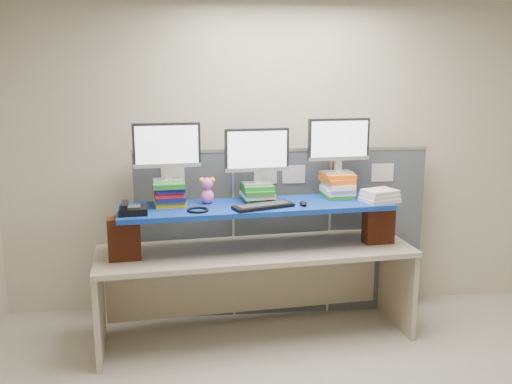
{
  "coord_description": "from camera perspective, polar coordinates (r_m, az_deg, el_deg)",
  "views": [
    {
      "loc": [
        -0.72,
        -3.1,
        2.22
      ],
      "look_at": [
        -0.28,
        1.3,
        1.25
      ],
      "focal_mm": 40.0,
      "sensor_mm": 36.0,
      "label": 1
    }
  ],
  "objects": [
    {
      "name": "desk",
      "position": [
        4.7,
        -0.0,
        -7.5
      ],
      "size": [
        2.62,
        1.02,
        0.78
      ],
      "rotation": [
        0.0,
        0.0,
        0.11
      ],
      "color": "tan",
      "rests_on": "ground"
    },
    {
      "name": "book_stack_right",
      "position": [
        4.83,
        8.14,
        0.71
      ],
      "size": [
        0.27,
        0.33,
        0.2
      ],
      "color": "#1F7624",
      "rests_on": "blue_board"
    },
    {
      "name": "plush_toy",
      "position": [
        4.56,
        -4.9,
        0.18
      ],
      "size": [
        0.13,
        0.09,
        0.21
      ],
      "rotation": [
        0.0,
        0.0,
        0.14
      ],
      "color": "#FF61B7",
      "rests_on": "blue_board"
    },
    {
      "name": "monitor_center",
      "position": [
        4.59,
        0.1,
        3.93
      ],
      "size": [
        0.52,
        0.17,
        0.46
      ],
      "rotation": [
        0.0,
        0.0,
        0.11
      ],
      "color": "#B9B9BE",
      "rests_on": "book_stack_center"
    },
    {
      "name": "desk_phone",
      "position": [
        4.34,
        -12.27,
        -1.73
      ],
      "size": [
        0.22,
        0.2,
        0.09
      ],
      "rotation": [
        0.0,
        0.0,
        0.08
      ],
      "color": "black",
      "rests_on": "blue_board"
    },
    {
      "name": "brick_pier_left",
      "position": [
        4.46,
        -13.02,
        -4.56
      ],
      "size": [
        0.26,
        0.16,
        0.33
      ],
      "primitive_type": "cube",
      "rotation": [
        0.0,
        0.0,
        0.11
      ],
      "color": "maroon",
      "rests_on": "desk"
    },
    {
      "name": "keyboard",
      "position": [
        4.42,
        0.73,
        -1.42
      ],
      "size": [
        0.5,
        0.32,
        0.03
      ],
      "rotation": [
        0.0,
        0.0,
        0.37
      ],
      "color": "black",
      "rests_on": "blue_board"
    },
    {
      "name": "mouse",
      "position": [
        4.52,
        4.75,
        -1.15
      ],
      "size": [
        0.09,
        0.12,
        0.03
      ],
      "primitive_type": "ellipsoid",
      "rotation": [
        0.0,
        0.0,
        0.28
      ],
      "color": "black",
      "rests_on": "blue_board"
    },
    {
      "name": "book_stack_center",
      "position": [
        4.66,
        0.14,
        -0.04
      ],
      "size": [
        0.28,
        0.32,
        0.14
      ],
      "color": "#1F7624",
      "rests_on": "blue_board"
    },
    {
      "name": "blue_board",
      "position": [
        4.55,
        0.0,
        -1.47
      ],
      "size": [
        2.21,
        0.77,
        0.04
      ],
      "primitive_type": "cube",
      "rotation": [
        0.0,
        0.0,
        0.11
      ],
      "color": "navy",
      "rests_on": "brick_pier_left"
    },
    {
      "name": "monitor_right",
      "position": [
        4.77,
        8.27,
        4.94
      ],
      "size": [
        0.52,
        0.17,
        0.46
      ],
      "rotation": [
        0.0,
        0.0,
        0.11
      ],
      "color": "#B9B9BE",
      "rests_on": "book_stack_right"
    },
    {
      "name": "monitor_left",
      "position": [
        4.49,
        -8.91,
        4.34
      ],
      "size": [
        0.52,
        0.17,
        0.46
      ],
      "rotation": [
        0.0,
        0.0,
        0.11
      ],
      "color": "#B9B9BE",
      "rests_on": "book_stack_left"
    },
    {
      "name": "binder_stack",
      "position": [
        4.73,
        12.27,
        -0.38
      ],
      "size": [
        0.33,
        0.3,
        0.1
      ],
      "rotation": [
        0.0,
        0.0,
        0.34
      ],
      "color": "beige",
      "rests_on": "blue_board"
    },
    {
      "name": "cubicle_partition",
      "position": [
        5.14,
        2.55,
        -4.0
      ],
      "size": [
        2.6,
        0.06,
        1.53
      ],
      "color": "#3E4349",
      "rests_on": "ground"
    },
    {
      "name": "headset",
      "position": [
        4.35,
        -5.85,
        -1.79
      ],
      "size": [
        0.19,
        0.19,
        0.02
      ],
      "primitive_type": "torus",
      "rotation": [
        0.0,
        0.0,
        -0.11
      ],
      "color": "black",
      "rests_on": "blue_board"
    },
    {
      "name": "room",
      "position": [
        3.28,
        7.12,
        -2.14
      ],
      "size": [
        5.0,
        4.0,
        2.8
      ],
      "color": "#BDB59B",
      "rests_on": "ground"
    },
    {
      "name": "book_stack_left",
      "position": [
        4.55,
        -8.7,
        -0.07
      ],
      "size": [
        0.28,
        0.33,
        0.19
      ],
      "color": "gold",
      "rests_on": "blue_board"
    },
    {
      "name": "brick_pier_right",
      "position": [
        4.87,
        12.15,
        -3.1
      ],
      "size": [
        0.26,
        0.16,
        0.33
      ],
      "primitive_type": "cube",
      "rotation": [
        0.0,
        0.0,
        0.11
      ],
      "color": "maroon",
      "rests_on": "desk"
    }
  ]
}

